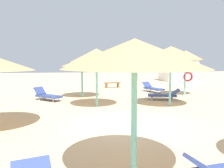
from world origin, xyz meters
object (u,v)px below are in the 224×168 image
Objects in this scene: lounger_2 at (153,88)px; parasol_0 at (171,53)px; parasol_4 at (82,63)px; bench_0 at (112,84)px; lounger_0 at (164,95)px; lounger_4 at (47,95)px; parasol_9 at (97,56)px; parasol_5 at (135,54)px; parasol_2 at (186,56)px; beach_cabana at (178,69)px.

parasol_0 is at bearing -99.96° from lounger_2.
parasol_4 reaches higher than lounger_2.
parasol_0 is 9.05m from bench_0.
lounger_0 is 1.10× the size of lounger_4.
lounger_0 is (4.26, 1.34, -2.32)m from parasol_9.
parasol_5 is 1.57× the size of lounger_4.
parasol_2 is 1.55× the size of lounger_0.
parasol_0 is 5.85m from lounger_2.
parasol_2 is 3.64m from lounger_0.
parasol_2 is 1.03× the size of parasol_9.
lounger_4 reaches higher than bench_0.
lounger_4 is at bearing -175.86° from parasol_2.
parasol_9 reaches higher than bench_0.
beach_cabana is at bearing 62.18° from parasol_5.
parasol_2 is 3.46m from lounger_2.
parasol_2 is 9.54m from lounger_4.
parasol_2 is 0.76× the size of beach_cabana.
parasol_5 is (-6.38, -10.15, -0.26)m from parasol_2.
lounger_2 is at bearing 133.22° from parasol_2.
beach_cabana reaches higher than parasol_5.
parasol_0 reaches higher than lounger_2.
parasol_5 is at bearing -89.56° from parasol_9.
parasol_0 is 7.55m from lounger_4.
lounger_2 is (-1.70, 1.81, -2.41)m from parasol_2.
beach_cabana reaches higher than lounger_4.
parasol_2 reaches higher than lounger_0.
parasol_4 reaches higher than lounger_0.
parasol_9 reaches higher than beach_cabana.
parasol_5 is 1.43× the size of lounger_0.
parasol_9 is at bearing -155.24° from parasol_2.
lounger_0 is at bearing 63.75° from parasol_5.
parasol_5 is 15.59m from bench_0.
parasol_2 reaches higher than bench_0.
parasol_2 is 7.11m from parasol_4.
parasol_4 is 5.91m from lounger_2.
parasol_4 is at bearing 25.62° from lounger_4.
parasol_5 is 10.13m from lounger_4.
parasol_0 reaches higher than parasol_4.
lounger_4 is (-2.12, -1.02, -1.93)m from parasol_4.
parasol_4 is 1.47× the size of lounger_4.
parasol_2 is (2.62, 3.42, -0.04)m from parasol_0.
parasol_9 is 0.74× the size of beach_cabana.
parasol_4 is at bearing 177.17° from parasol_2.
parasol_5 is 9.75m from lounger_0.
lounger_0 is 1.29× the size of bench_0.
parasol_0 reaches higher than beach_cabana.
parasol_9 is (-3.82, 0.45, -0.13)m from parasol_0.
parasol_4 is at bearing -120.49° from bench_0.
parasol_0 is at bearing -127.43° from parasol_2.
lounger_2 is at bearing -125.26° from beach_cabana.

